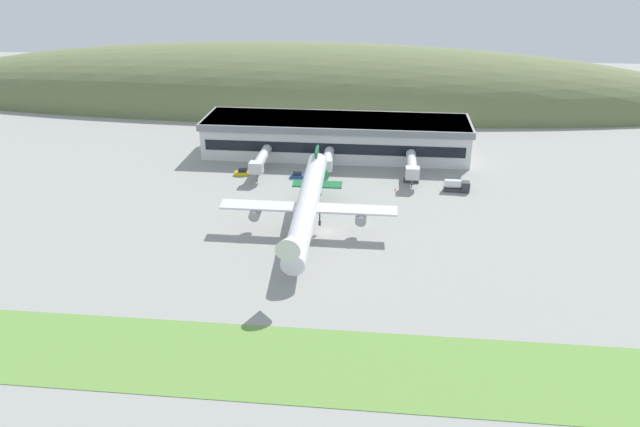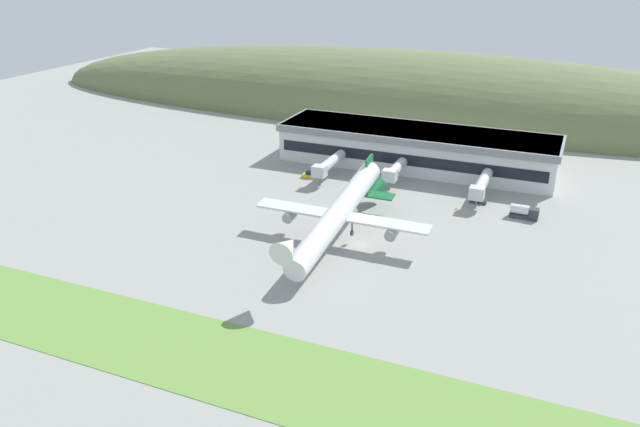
# 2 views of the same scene
# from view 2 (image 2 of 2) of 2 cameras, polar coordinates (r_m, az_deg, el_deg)

# --- Properties ---
(ground_plane) EXTENTS (417.29, 417.29, 0.00)m
(ground_plane) POSITION_cam_2_polar(r_m,az_deg,el_deg) (127.22, 3.45, -2.75)
(ground_plane) COLOR gray
(grass_strip_foreground) EXTENTS (375.56, 17.90, 0.08)m
(grass_strip_foreground) POSITION_cam_2_polar(r_m,az_deg,el_deg) (92.40, -6.26, -13.84)
(grass_strip_foreground) COLOR #669342
(grass_strip_foreground) RESTS_ON ground_plane
(hill_backdrop) EXTENTS (313.89, 64.26, 43.81)m
(hill_backdrop) POSITION_cam_2_polar(r_m,az_deg,el_deg) (235.53, 7.89, 9.27)
(hill_backdrop) COLOR #667047
(hill_backdrop) RESTS_ON ground_plane
(terminal_building) EXTENTS (74.92, 20.30, 10.31)m
(terminal_building) POSITION_cam_2_polar(r_m,az_deg,el_deg) (172.70, 8.78, 6.15)
(terminal_building) COLOR silver
(terminal_building) RESTS_ON ground_plane
(jetway_0) EXTENTS (3.38, 16.78, 5.43)m
(jetway_0) POSITION_cam_2_polar(r_m,az_deg,el_deg) (161.50, 0.78, 4.53)
(jetway_0) COLOR silver
(jetway_0) RESTS_ON ground_plane
(jetway_1) EXTENTS (3.38, 12.96, 5.43)m
(jetway_1) POSITION_cam_2_polar(r_m,az_deg,el_deg) (158.00, 6.83, 3.94)
(jetway_1) COLOR silver
(jetway_1) RESTS_ON ground_plane
(jetway_2) EXTENTS (3.38, 16.63, 5.43)m
(jetway_2) POSITION_cam_2_polar(r_m,az_deg,el_deg) (152.00, 14.53, 2.57)
(jetway_2) COLOR silver
(jetway_2) RESTS_ON ground_plane
(cargo_airplane) EXTENTS (36.82, 51.55, 12.23)m
(cargo_airplane) POSITION_cam_2_polar(r_m,az_deg,el_deg) (124.64, 1.77, 0.00)
(cargo_airplane) COLOR silver
(service_car_0) EXTENTS (3.81, 1.69, 1.50)m
(service_car_0) POSITION_cam_2_polar(r_m,az_deg,el_deg) (151.48, 14.30, 1.15)
(service_car_0) COLOR #333338
(service_car_0) RESTS_ON ground_plane
(service_car_1) EXTENTS (4.00, 2.15, 1.67)m
(service_car_1) POSITION_cam_2_polar(r_m,az_deg,el_deg) (163.40, -0.94, 3.53)
(service_car_1) COLOR gold
(service_car_1) RESTS_ON ground_plane
(service_car_2) EXTENTS (4.16, 2.00, 1.41)m
(service_car_2) POSITION_cam_2_polar(r_m,az_deg,el_deg) (157.94, 3.90, 2.73)
(service_car_2) COLOR #264C99
(service_car_2) RESTS_ON ground_plane
(fuel_truck) EXTENTS (6.26, 2.31, 3.03)m
(fuel_truck) POSITION_cam_2_polar(r_m,az_deg,el_deg) (145.47, 18.15, 0.12)
(fuel_truck) COLOR #333338
(fuel_truck) RESTS_ON ground_plane
(traffic_cone_0) EXTENTS (0.52, 0.52, 0.58)m
(traffic_cone_0) POSITION_cam_2_polar(r_m,az_deg,el_deg) (146.60, 12.34, 0.46)
(traffic_cone_0) COLOR orange
(traffic_cone_0) RESTS_ON ground_plane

